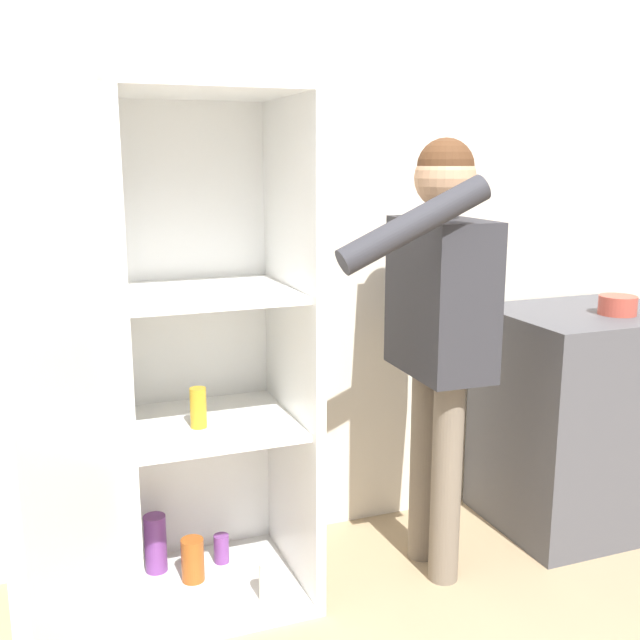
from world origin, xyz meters
name	(u,v)px	position (x,y,z in m)	size (l,w,h in m)	color
wall_back	(243,229)	(0.00, 0.98, 1.27)	(7.00, 0.06, 2.55)	beige
refrigerator	(178,369)	(-0.34, 0.55, 0.87)	(0.95, 1.17, 1.77)	white
person	(438,308)	(0.58, 0.50, 1.02)	(0.62, 0.57, 1.61)	#726656
counter	(584,417)	(1.38, 0.62, 0.46)	(0.77, 0.62, 0.93)	#4C4C51
bowl	(618,305)	(1.42, 0.53, 0.96)	(0.15, 0.15, 0.08)	#B24738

